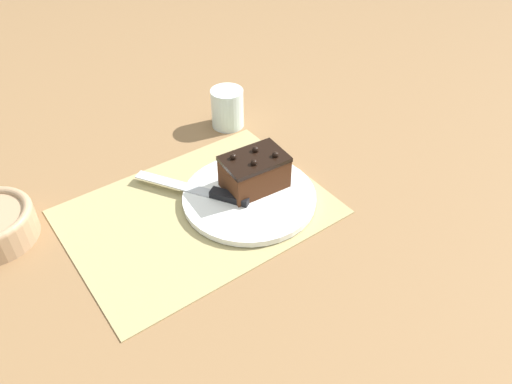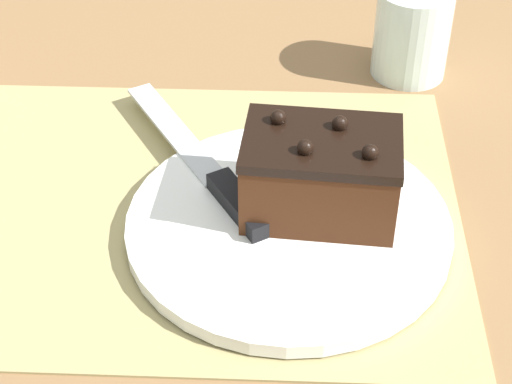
{
  "view_description": "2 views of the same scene",
  "coord_description": "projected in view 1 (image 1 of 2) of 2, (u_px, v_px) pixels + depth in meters",
  "views": [
    {
      "loc": [
        0.31,
        0.6,
        0.62
      ],
      "look_at": [
        -0.1,
        0.04,
        0.03
      ],
      "focal_mm": 35.0,
      "sensor_mm": 36.0,
      "label": 1
    },
    {
      "loc": [
        -0.09,
        0.52,
        0.45
      ],
      "look_at": [
        -0.07,
        0.03,
        0.04
      ],
      "focal_mm": 60.0,
      "sensor_mm": 36.0,
      "label": 2
    }
  ],
  "objects": [
    {
      "name": "ground_plane",
      "position": [
        198.0,
        212.0,
        0.91
      ],
      "size": [
        3.0,
        3.0,
        0.0
      ],
      "primitive_type": "plane",
      "color": "olive"
    },
    {
      "name": "placemat_woven",
      "position": [
        198.0,
        211.0,
        0.91
      ],
      "size": [
        0.46,
        0.34,
        0.0
      ],
      "primitive_type": "cube",
      "color": "tan",
      "rests_on": "ground_plane"
    },
    {
      "name": "cake_plate",
      "position": [
        249.0,
        197.0,
        0.93
      ],
      "size": [
        0.25,
        0.25,
        0.01
      ],
      "color": "white",
      "rests_on": "placemat_woven"
    },
    {
      "name": "chocolate_cake",
      "position": [
        254.0,
        172.0,
        0.92
      ],
      "size": [
        0.12,
        0.09,
        0.08
      ],
      "rotation": [
        0.0,
        0.0,
        -0.08
      ],
      "color": "#472614",
      "rests_on": "cake_plate"
    },
    {
      "name": "serving_knife",
      "position": [
        210.0,
        192.0,
        0.92
      ],
      "size": [
        0.14,
        0.21,
        0.01
      ],
      "rotation": [
        0.0,
        0.0,
        3.69
      ],
      "color": "black",
      "rests_on": "cake_plate"
    },
    {
      "name": "drinking_glass",
      "position": [
        227.0,
        108.0,
        1.11
      ],
      "size": [
        0.07,
        0.07,
        0.09
      ],
      "color": "silver",
      "rests_on": "ground_plane"
    }
  ]
}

